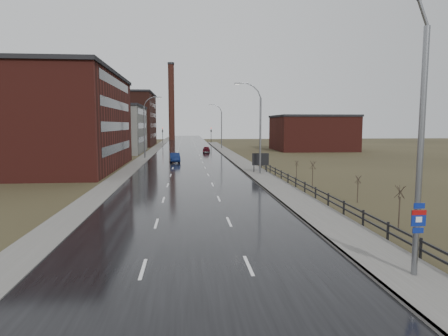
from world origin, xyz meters
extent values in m
plane|color=#2D2819|center=(0.00, 0.00, 0.00)|extent=(320.00, 320.00, 0.00)
cube|color=black|center=(0.00, 60.00, 0.03)|extent=(14.00, 300.00, 0.06)
cube|color=#595651|center=(8.60, 35.00, 0.09)|extent=(3.20, 180.00, 0.18)
cube|color=slate|center=(7.08, 35.00, 0.09)|extent=(0.16, 180.00, 0.18)
cube|color=#595651|center=(-8.20, 60.00, 0.06)|extent=(2.40, 260.00, 0.12)
cube|color=#471914|center=(-21.00, 45.00, 6.50)|extent=(22.00, 28.00, 13.00)
cube|color=black|center=(-21.00, 45.00, 13.25)|extent=(22.44, 28.56, 0.50)
cube|color=black|center=(-10.02, 45.00, 3.00)|extent=(0.06, 22.40, 1.20)
cube|color=black|center=(-10.02, 45.00, 6.00)|extent=(0.06, 22.40, 1.20)
cube|color=black|center=(-10.02, 45.00, 9.00)|extent=(0.06, 22.40, 1.20)
cube|color=black|center=(-10.02, 45.00, 12.00)|extent=(0.06, 22.40, 1.20)
cube|color=slate|center=(-18.00, 78.00, 5.00)|extent=(16.00, 20.00, 10.00)
cube|color=black|center=(-18.00, 78.00, 10.25)|extent=(16.32, 20.40, 0.50)
cube|color=black|center=(-10.02, 78.00, 3.00)|extent=(0.06, 16.00, 1.20)
cube|color=black|center=(-10.02, 78.00, 6.00)|extent=(0.06, 16.00, 1.20)
cube|color=black|center=(-10.02, 78.00, 9.00)|extent=(0.06, 16.00, 1.20)
cube|color=#331611|center=(-23.00, 108.00, 7.50)|extent=(26.00, 24.00, 15.00)
cube|color=black|center=(-23.00, 108.00, 15.25)|extent=(26.52, 24.48, 0.50)
cube|color=black|center=(-10.02, 108.00, 3.00)|extent=(0.06, 19.20, 1.20)
cube|color=black|center=(-10.02, 108.00, 6.00)|extent=(0.06, 19.20, 1.20)
cube|color=black|center=(-10.02, 108.00, 9.00)|extent=(0.06, 19.20, 1.20)
cube|color=black|center=(-10.02, 108.00, 12.00)|extent=(0.06, 19.20, 1.20)
cube|color=#471914|center=(30.30, 82.00, 4.00)|extent=(18.00, 16.00, 8.00)
cube|color=black|center=(30.30, 82.00, 8.25)|extent=(18.36, 16.32, 0.50)
cylinder|color=#331611|center=(-6.00, 150.00, 15.00)|extent=(2.40, 2.40, 30.00)
cylinder|color=black|center=(-6.00, 150.00, 30.30)|extent=(2.70, 2.70, 0.80)
cylinder|color=slate|center=(8.80, 2.00, 5.00)|extent=(0.24, 0.24, 10.00)
cylinder|color=slate|center=(8.61, 2.00, 10.46)|extent=(0.57, 0.14, 1.12)
cube|color=navy|center=(8.80, 1.88, 3.05)|extent=(0.45, 0.04, 0.22)
cube|color=navy|center=(8.80, 1.88, 2.55)|extent=(0.60, 0.04, 0.65)
cube|color=maroon|center=(8.80, 1.87, 2.78)|extent=(0.60, 0.04, 0.20)
cube|color=navy|center=(8.80, 1.88, 2.05)|extent=(0.45, 0.04, 0.22)
cube|color=silver|center=(8.80, 1.86, 2.50)|extent=(0.26, 0.02, 0.22)
cylinder|color=slate|center=(8.80, 36.00, 4.75)|extent=(0.24, 0.24, 9.50)
cylinder|color=slate|center=(8.63, 36.00, 9.90)|extent=(0.51, 0.14, 0.98)
cylinder|color=slate|center=(8.16, 36.00, 10.62)|extent=(0.81, 0.14, 0.81)
cylinder|color=slate|center=(7.44, 36.00, 11.09)|extent=(0.98, 0.14, 0.51)
cylinder|color=slate|center=(6.60, 36.00, 11.26)|extent=(1.01, 0.14, 0.14)
cube|color=slate|center=(5.91, 36.00, 11.21)|extent=(0.70, 0.28, 0.18)
cube|color=silver|center=(5.91, 36.00, 11.11)|extent=(0.50, 0.20, 0.04)
cylinder|color=slate|center=(-8.00, 62.00, 4.75)|extent=(0.24, 0.24, 9.50)
cylinder|color=slate|center=(-7.83, 62.00, 9.90)|extent=(0.51, 0.14, 0.98)
cylinder|color=slate|center=(-7.36, 62.00, 10.62)|extent=(0.81, 0.14, 0.81)
cylinder|color=slate|center=(-6.64, 62.00, 11.09)|extent=(0.98, 0.14, 0.51)
cylinder|color=slate|center=(-5.80, 62.00, 11.26)|extent=(1.01, 0.14, 0.14)
cube|color=slate|center=(-5.11, 62.00, 11.21)|extent=(0.70, 0.28, 0.18)
cube|color=silver|center=(-5.11, 62.00, 11.11)|extent=(0.50, 0.20, 0.04)
cylinder|color=slate|center=(8.80, 90.00, 4.75)|extent=(0.24, 0.24, 9.50)
cylinder|color=slate|center=(8.63, 90.00, 9.90)|extent=(0.51, 0.14, 0.98)
cylinder|color=slate|center=(8.16, 90.00, 10.62)|extent=(0.81, 0.14, 0.81)
cylinder|color=slate|center=(7.44, 90.00, 11.09)|extent=(0.98, 0.14, 0.51)
cylinder|color=slate|center=(6.60, 90.00, 11.26)|extent=(1.01, 0.14, 0.14)
cube|color=slate|center=(5.91, 90.00, 11.21)|extent=(0.70, 0.28, 0.18)
cube|color=silver|center=(5.91, 90.00, 11.11)|extent=(0.50, 0.20, 0.04)
cube|color=black|center=(10.30, 4.00, 0.55)|extent=(0.10, 0.10, 1.10)
cube|color=black|center=(10.30, 7.00, 0.55)|extent=(0.10, 0.10, 1.10)
cube|color=black|center=(10.30, 10.00, 0.55)|extent=(0.10, 0.10, 1.10)
cube|color=black|center=(10.30, 13.00, 0.55)|extent=(0.10, 0.10, 1.10)
cube|color=black|center=(10.30, 16.00, 0.55)|extent=(0.10, 0.10, 1.10)
cube|color=black|center=(10.30, 19.00, 0.55)|extent=(0.10, 0.10, 1.10)
cube|color=black|center=(10.30, 22.00, 0.55)|extent=(0.10, 0.10, 1.10)
cube|color=black|center=(10.30, 25.00, 0.55)|extent=(0.10, 0.10, 1.10)
cube|color=black|center=(10.30, 28.00, 0.55)|extent=(0.10, 0.10, 1.10)
cube|color=black|center=(10.30, 31.00, 0.55)|extent=(0.10, 0.10, 1.10)
cube|color=black|center=(10.30, 34.00, 0.55)|extent=(0.10, 0.10, 1.10)
cube|color=black|center=(10.30, 37.00, 0.55)|extent=(0.10, 0.10, 1.10)
cube|color=black|center=(10.30, 40.00, 0.55)|extent=(0.10, 0.10, 1.10)
cube|color=black|center=(10.30, 43.00, 0.55)|extent=(0.10, 0.10, 1.10)
cube|color=black|center=(10.30, 18.50, 0.95)|extent=(0.08, 53.00, 0.10)
cube|color=black|center=(10.30, 18.50, 0.55)|extent=(0.08, 53.00, 0.10)
cylinder|color=#382D23|center=(12.32, 9.53, 0.98)|extent=(0.08, 0.08, 1.95)
cylinder|color=#382D23|center=(12.37, 9.53, 2.25)|extent=(0.04, 0.66, 0.77)
cylinder|color=#382D23|center=(12.34, 9.58, 2.25)|extent=(0.62, 0.24, 0.78)
cylinder|color=#382D23|center=(12.28, 9.56, 2.25)|extent=(0.37, 0.55, 0.79)
cylinder|color=#382D23|center=(12.28, 9.50, 2.25)|extent=(0.37, 0.55, 0.79)
cylinder|color=#382D23|center=(12.34, 9.49, 2.25)|extent=(0.62, 0.24, 0.78)
cylinder|color=#382D23|center=(13.29, 17.55, 0.82)|extent=(0.08, 0.08, 1.64)
cylinder|color=#382D23|center=(13.34, 17.55, 1.89)|extent=(0.04, 0.56, 0.65)
cylinder|color=#382D23|center=(13.31, 17.59, 1.89)|extent=(0.53, 0.21, 0.66)
cylinder|color=#382D23|center=(13.25, 17.57, 1.89)|extent=(0.32, 0.47, 0.67)
cylinder|color=#382D23|center=(13.25, 17.52, 1.89)|extent=(0.32, 0.47, 0.67)
cylinder|color=#382D23|center=(13.31, 17.50, 1.89)|extent=(0.53, 0.21, 0.66)
cylinder|color=#382D23|center=(11.83, 24.55, 1.02)|extent=(0.08, 0.08, 2.03)
cylinder|color=#382D23|center=(11.88, 24.55, 2.34)|extent=(0.04, 0.68, 0.80)
cylinder|color=#382D23|center=(11.85, 24.60, 2.34)|extent=(0.65, 0.25, 0.81)
cylinder|color=#382D23|center=(11.79, 24.58, 2.34)|extent=(0.38, 0.58, 0.82)
cylinder|color=#382D23|center=(11.79, 24.52, 2.34)|extent=(0.38, 0.58, 0.82)
cylinder|color=#382D23|center=(11.85, 24.50, 2.34)|extent=(0.65, 0.25, 0.81)
cylinder|color=#382D23|center=(12.59, 32.87, 0.74)|extent=(0.08, 0.08, 1.49)
cylinder|color=#382D23|center=(12.64, 32.87, 1.71)|extent=(0.04, 0.51, 0.59)
cylinder|color=#382D23|center=(12.61, 32.92, 1.71)|extent=(0.48, 0.20, 0.60)
cylinder|color=#382D23|center=(12.55, 32.90, 1.71)|extent=(0.29, 0.43, 0.61)
cylinder|color=#382D23|center=(12.55, 32.84, 1.71)|extent=(0.29, 0.43, 0.61)
cylinder|color=#382D23|center=(12.61, 32.83, 1.71)|extent=(0.48, 0.20, 0.60)
cube|color=black|center=(8.27, 37.44, 0.90)|extent=(0.10, 0.10, 1.80)
cube|color=black|center=(9.93, 37.44, 0.90)|extent=(0.10, 0.10, 1.80)
cube|color=silver|center=(9.10, 37.39, 1.83)|extent=(2.06, 0.08, 1.45)
cube|color=black|center=(9.10, 37.34, 1.83)|extent=(2.16, 0.04, 1.55)
cylinder|color=black|center=(-8.00, 120.00, 2.60)|extent=(0.16, 0.16, 5.20)
imported|color=black|center=(-8.00, 120.00, 4.75)|extent=(0.58, 2.73, 1.10)
sphere|color=#FF190C|center=(-8.00, 119.85, 5.05)|extent=(0.18, 0.18, 0.18)
cylinder|color=black|center=(8.00, 120.00, 2.60)|extent=(0.16, 0.16, 5.20)
imported|color=black|center=(8.00, 120.00, 4.75)|extent=(0.58, 2.73, 1.10)
sphere|color=#FF190C|center=(8.00, 119.85, 5.05)|extent=(0.18, 0.18, 0.18)
imported|color=#0D1A44|center=(-2.25, 53.43, 0.76)|extent=(1.97, 4.72, 1.52)
imported|color=#4A0C16|center=(4.19, 76.79, 0.67)|extent=(1.92, 4.04, 1.33)
camera|label=1|loc=(-0.40, -12.86, 6.26)|focal=32.00mm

